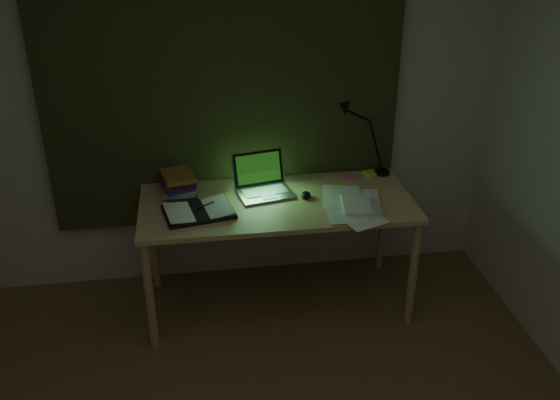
# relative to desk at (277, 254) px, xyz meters

# --- Properties ---
(wall_back) EXTENTS (3.50, 0.00, 2.50)m
(wall_back) POSITION_rel_desk_xyz_m (-0.27, 0.44, 0.87)
(wall_back) COLOR beige
(wall_back) RESTS_ON ground
(curtain) EXTENTS (2.20, 0.06, 2.00)m
(curtain) POSITION_rel_desk_xyz_m (-0.27, 0.40, 1.07)
(curtain) COLOR #2E3018
(curtain) RESTS_ON wall_back
(desk) EXTENTS (1.65, 0.72, 0.75)m
(desk) POSITION_rel_desk_xyz_m (0.00, 0.00, 0.00)
(desk) COLOR #DCB476
(desk) RESTS_ON floor
(laptop) EXTENTS (0.39, 0.43, 0.24)m
(laptop) POSITION_rel_desk_xyz_m (-0.06, 0.09, 0.49)
(laptop) COLOR #A4A3A8
(laptop) RESTS_ON desk
(open_textbook) EXTENTS (0.44, 0.35, 0.03)m
(open_textbook) POSITION_rel_desk_xyz_m (-0.47, -0.09, 0.39)
(open_textbook) COLOR white
(open_textbook) RESTS_ON desk
(book_stack) EXTENTS (0.22, 0.26, 0.15)m
(book_stack) POSITION_rel_desk_xyz_m (-0.59, 0.18, 0.45)
(book_stack) COLOR white
(book_stack) RESTS_ON desk
(loose_papers) EXTENTS (0.39, 0.42, 0.02)m
(loose_papers) POSITION_rel_desk_xyz_m (0.40, -0.13, 0.39)
(loose_papers) COLOR white
(loose_papers) RESTS_ON desk
(mouse) EXTENTS (0.08, 0.11, 0.04)m
(mouse) POSITION_rel_desk_xyz_m (0.18, 0.02, 0.39)
(mouse) COLOR black
(mouse) RESTS_ON desk
(sticky_yellow) EXTENTS (0.10, 0.10, 0.02)m
(sticky_yellow) POSITION_rel_desk_xyz_m (0.66, 0.29, 0.38)
(sticky_yellow) COLOR #E5F934
(sticky_yellow) RESTS_ON desk
(sticky_pink) EXTENTS (0.07, 0.07, 0.01)m
(sticky_pink) POSITION_rel_desk_xyz_m (0.50, 0.25, 0.38)
(sticky_pink) COLOR pink
(sticky_pink) RESTS_ON desk
(desk_lamp) EXTENTS (0.39, 0.32, 0.54)m
(desk_lamp) POSITION_rel_desk_xyz_m (0.74, 0.29, 0.64)
(desk_lamp) COLOR black
(desk_lamp) RESTS_ON desk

